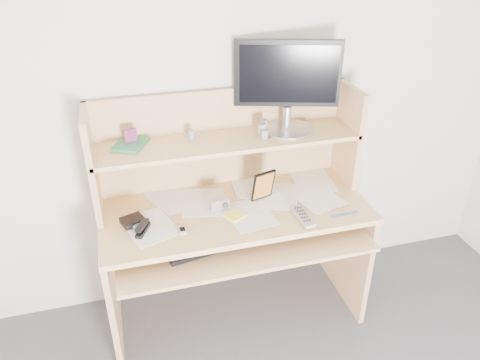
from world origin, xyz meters
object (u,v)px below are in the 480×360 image
object	(u,v)px
keyboard	(215,239)
game_case	(263,185)
desk	(232,209)
tv_remote	(302,216)
monitor	(287,83)

from	to	relation	value
keyboard	game_case	distance (m)	0.39
desk	game_case	bearing A→B (deg)	-16.34
tv_remote	desk	bearing A→B (deg)	133.93
keyboard	tv_remote	size ratio (longest dim) A/B	2.77
desk	monitor	size ratio (longest dim) A/B	2.62
tv_remote	keyboard	bearing A→B (deg)	167.89
tv_remote	game_case	bearing A→B (deg)	117.92
tv_remote	game_case	size ratio (longest dim) A/B	1.11
keyboard	monitor	xyz separation A→B (m)	(0.47, 0.32, 0.67)
tv_remote	game_case	distance (m)	0.27
keyboard	monitor	distance (m)	0.88
keyboard	game_case	size ratio (longest dim) A/B	3.08
desk	monitor	xyz separation A→B (m)	(0.33, 0.12, 0.64)
game_case	monitor	size ratio (longest dim) A/B	0.33
monitor	game_case	bearing A→B (deg)	-119.66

